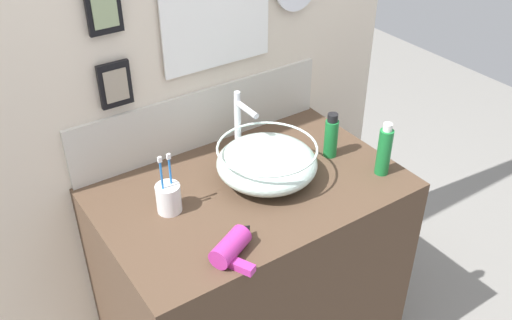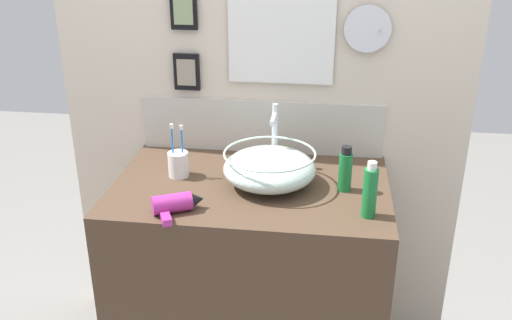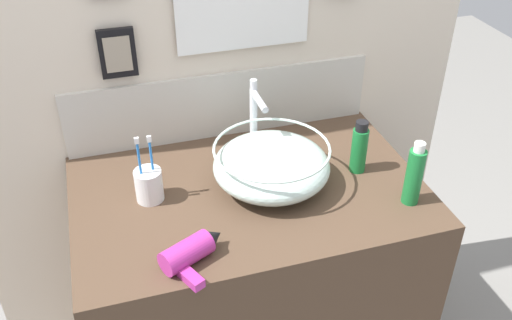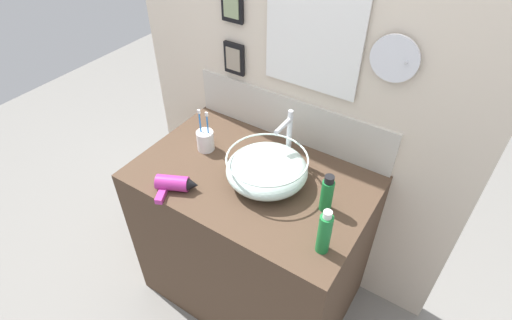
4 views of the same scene
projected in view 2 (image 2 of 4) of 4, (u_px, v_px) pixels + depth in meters
name	position (u px, v px, depth m)	size (l,w,h in m)	color
vanity_counter	(251.00, 279.00, 2.28)	(1.02, 0.65, 0.84)	#4C3828
back_panel	(263.00, 65.00, 2.29)	(1.67, 0.09, 2.41)	beige
glass_bowl_sink	(270.00, 168.00, 2.08)	(0.34, 0.34, 0.13)	silver
faucet	(274.00, 132.00, 2.20)	(0.02, 0.13, 0.25)	silver
hair_drier	(176.00, 204.00, 1.90)	(0.18, 0.18, 0.06)	#B22D8C
toothbrush_cup	(178.00, 164.00, 2.16)	(0.08, 0.08, 0.21)	white
shampoo_bottle	(370.00, 191.00, 1.85)	(0.05, 0.05, 0.20)	#197233
spray_bottle	(345.00, 169.00, 2.04)	(0.05, 0.05, 0.17)	#197233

